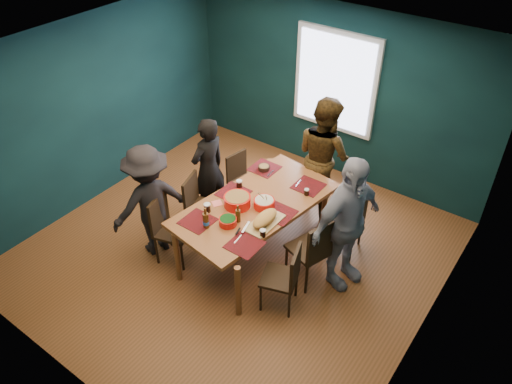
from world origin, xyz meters
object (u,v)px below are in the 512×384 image
(person_right, at_px, (346,224))
(person_near_left, at_px, (150,201))
(bowl_salad, at_px, (237,201))
(cutting_board, at_px, (265,219))
(chair_left_near, at_px, (167,224))
(person_far_left, at_px, (208,169))
(chair_left_mid, at_px, (198,202))
(chair_right_near, at_px, (287,274))
(dining_table, at_px, (256,208))
(person_back, at_px, (323,155))
(chair_left_far, at_px, (241,176))
(bowl_herbs, at_px, (228,221))
(chair_right_far, at_px, (352,218))
(bowl_dumpling, at_px, (264,203))
(chair_right_mid, at_px, (315,247))

(person_right, distance_m, person_near_left, 2.48)
(bowl_salad, relative_size, cutting_board, 0.52)
(chair_left_near, distance_m, person_far_left, 1.05)
(chair_left_mid, xyz_separation_m, chair_right_near, (1.71, -0.41, -0.01))
(dining_table, distance_m, person_near_left, 1.35)
(person_back, relative_size, bowl_salad, 5.26)
(person_far_left, bearing_deg, dining_table, 82.50)
(dining_table, bearing_deg, chair_left_far, 145.97)
(person_back, bearing_deg, cutting_board, 115.84)
(chair_left_near, distance_m, chair_right_near, 1.71)
(chair_left_near, distance_m, bowl_herbs, 0.91)
(chair_left_mid, xyz_separation_m, bowl_herbs, (0.85, -0.39, 0.34))
(person_right, height_order, bowl_salad, person_right)
(chair_left_near, xyz_separation_m, chair_right_far, (1.86, 1.48, 0.01))
(dining_table, distance_m, bowl_dumpling, 0.19)
(chair_right_near, height_order, bowl_herbs, bowl_herbs)
(chair_right_near, bearing_deg, chair_left_near, 168.08)
(dining_table, height_order, person_right, person_right)
(person_right, bearing_deg, bowl_dumpling, 117.84)
(chair_right_mid, distance_m, person_far_left, 1.95)
(chair_right_far, bearing_deg, bowl_salad, -149.78)
(chair_right_mid, distance_m, person_near_left, 2.16)
(chair_right_mid, height_order, bowl_herbs, chair_right_mid)
(person_back, height_order, person_right, person_right)
(chair_left_far, xyz_separation_m, chair_left_mid, (-0.07, -0.87, 0.04))
(chair_right_mid, xyz_separation_m, person_far_left, (-1.92, 0.31, 0.20))
(person_near_left, bearing_deg, chair_right_mid, 129.74)
(person_back, xyz_separation_m, cutting_board, (0.13, -1.62, -0.01))
(person_back, xyz_separation_m, bowl_dumpling, (-0.06, -1.36, -0.02))
(dining_table, height_order, chair_left_mid, chair_left_mid)
(chair_left_near, distance_m, chair_right_far, 2.38)
(person_back, xyz_separation_m, person_near_left, (-1.32, -2.10, -0.10))
(chair_left_far, bearing_deg, person_right, -4.64)
(chair_right_mid, xyz_separation_m, person_near_left, (-2.03, -0.71, 0.21))
(chair_right_mid, xyz_separation_m, bowl_herbs, (-0.93, -0.49, 0.28))
(bowl_herbs, xyz_separation_m, cutting_board, (0.35, 0.27, 0.02))
(chair_right_far, height_order, person_back, person_back)
(chair_right_mid, height_order, person_far_left, person_far_left)
(chair_left_far, distance_m, chair_right_mid, 1.87)
(chair_right_near, xyz_separation_m, bowl_dumpling, (-0.71, 0.55, 0.36))
(dining_table, height_order, person_far_left, person_far_left)
(chair_right_far, bearing_deg, chair_left_far, 172.49)
(cutting_board, bearing_deg, chair_left_far, 139.34)
(chair_right_near, bearing_deg, chair_right_far, 64.33)
(dining_table, relative_size, chair_right_mid, 2.27)
(bowl_dumpling, bearing_deg, chair_right_far, 40.02)
(chair_left_far, xyz_separation_m, person_far_left, (-0.21, -0.46, 0.29))
(dining_table, relative_size, bowl_dumpling, 8.62)
(chair_left_far, bearing_deg, cutting_board, -31.21)
(chair_left_mid, relative_size, bowl_dumpling, 3.41)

